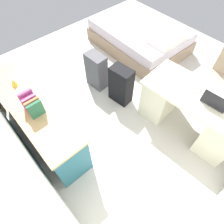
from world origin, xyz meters
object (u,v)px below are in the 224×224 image
desk (190,112)px  suitcase_black (121,85)px  suitcase_spare_grey (96,71)px  computer_mouse (197,91)px  bed (140,36)px  laptop (215,101)px  figurine_small (13,83)px  office_chair (218,82)px  credenza (39,121)px

desk → suitcase_black: 1.13m
suitcase_spare_grey → computer_mouse: 1.67m
bed → laptop: (-2.10, 0.98, 0.53)m
laptop → figurine_small: size_ratio=2.98×
office_chair → figurine_small: 3.01m
computer_mouse → figurine_small: bearing=41.8°
desk → office_chair: 0.78m
office_chair → bed: 1.89m
office_chair → credenza: 2.78m
office_chair → suitcase_spare_grey: size_ratio=1.45×
bed → office_chair: bearing=173.4°
desk → credenza: credenza is taller
bed → suitcase_black: suitcase_black is taller
bed → laptop: bearing=155.1°
office_chair → laptop: office_chair is taller
laptop → credenza: bearing=48.9°
office_chair → credenza: bearing=63.0°
desk → bed: (1.91, -0.99, -0.14)m
credenza → suitcase_black: size_ratio=2.67×
laptop → figurine_small: (1.91, 1.72, 0.04)m
desk → office_chair: office_chair is taller
suitcase_spare_grey → laptop: (-1.81, -0.45, 0.45)m
office_chair → figurine_small: (1.67, 2.48, 0.40)m
credenza → suitcase_black: 1.36m
credenza → computer_mouse: 2.16m
office_chair → desk: bearing=93.4°
desk → credenza: (1.31, 1.70, 0.00)m
laptop → computer_mouse: bearing=-4.3°
computer_mouse → suitcase_spare_grey: bearing=12.2°
credenza → figurine_small: figurine_small is taller
suitcase_black → computer_mouse: computer_mouse is taller
office_chair → computer_mouse: office_chair is taller
credenza → computer_mouse: size_ratio=18.00×
suitcase_black → suitcase_spare_grey: suitcase_black is taller
suitcase_black → computer_mouse: size_ratio=6.74×
suitcase_black → computer_mouse: (-1.00, -0.40, 0.41)m
suitcase_spare_grey → office_chair: bearing=-145.7°
office_chair → bed: (1.87, -0.22, -0.18)m
figurine_small → desk: bearing=-135.2°
desk → computer_mouse: (0.07, -0.03, 0.36)m
desk → suitcase_spare_grey: bearing=15.2°
office_chair → suitcase_black: (1.03, 1.14, -0.08)m
computer_mouse → suitcase_black: bearing=16.8°
bed → suitcase_black: 1.59m
laptop → computer_mouse: (0.26, -0.02, -0.03)m
desk → suitcase_black: bearing=18.7°
desk → office_chair: (0.05, -0.77, 0.04)m
desk → figurine_small: bearing=44.8°
figurine_small → bed: bearing=-85.8°
office_chair → credenza: size_ratio=0.52×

